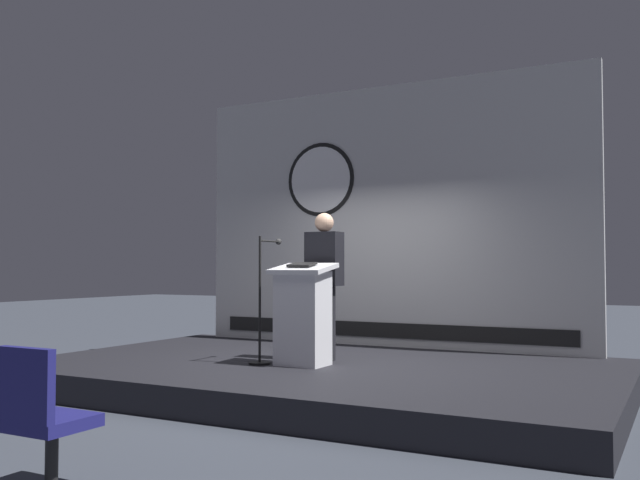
% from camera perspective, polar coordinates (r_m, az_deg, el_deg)
% --- Properties ---
extents(ground_plane, '(40.00, 40.00, 0.00)m').
position_cam_1_polar(ground_plane, '(7.93, 0.09, -12.15)').
color(ground_plane, '#383D47').
extents(stage_platform, '(6.40, 4.00, 0.30)m').
position_cam_1_polar(stage_platform, '(7.91, 0.09, -11.08)').
color(stage_platform, black).
rests_on(stage_platform, ground).
extents(banner_display, '(5.57, 0.12, 3.54)m').
position_cam_1_polar(banner_display, '(9.52, 5.22, 1.97)').
color(banner_display, silver).
rests_on(banner_display, stage_platform).
extents(podium, '(0.64, 0.50, 1.12)m').
position_cam_1_polar(podium, '(7.62, -1.42, -6.11)').
color(podium, silver).
rests_on(podium, stage_platform).
extents(speaker_person, '(0.40, 0.26, 1.69)m').
position_cam_1_polar(speaker_person, '(8.02, 0.35, -3.68)').
color(speaker_person, black).
rests_on(speaker_person, stage_platform).
extents(microphone_stand, '(0.24, 0.55, 1.41)m').
position_cam_1_polar(microphone_stand, '(7.77, -4.73, -6.45)').
color(microphone_stand, black).
rests_on(microphone_stand, stage_platform).
extents(audience_chair_left, '(0.44, 0.45, 0.89)m').
position_cam_1_polar(audience_chair_left, '(4.66, -21.82, -12.87)').
color(audience_chair_left, black).
rests_on(audience_chair_left, ground).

